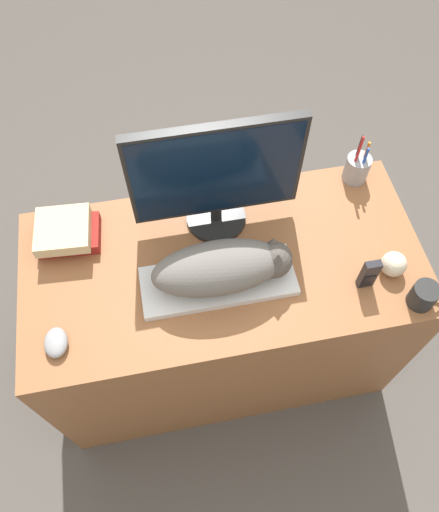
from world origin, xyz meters
TOP-DOWN VIEW (x-y plane):
  - ground_plane at (0.00, 0.00)m, footprint 12.00×12.00m
  - desk at (0.00, 0.31)m, footprint 1.27×0.62m
  - keyboard at (-0.03, 0.24)m, footprint 0.47×0.17m
  - cat at (-0.01, 0.24)m, footprint 0.42×0.17m
  - monitor at (0.01, 0.47)m, footprint 0.52×0.20m
  - computer_mouse at (-0.52, 0.13)m, footprint 0.07×0.09m
  - coffee_mug at (0.55, 0.06)m, footprint 0.11×0.08m
  - pen_cup at (0.51, 0.56)m, footprint 0.08×0.08m
  - baseball at (0.50, 0.18)m, footprint 0.08×0.08m
  - phone at (0.41, 0.15)m, footprint 0.05×0.03m
  - book_stack at (-0.47, 0.48)m, footprint 0.21×0.18m

SIDE VIEW (x-z plane):
  - ground_plane at x=0.00m, z-range 0.00..0.00m
  - desk at x=0.00m, z-range 0.00..0.77m
  - keyboard at x=-0.03m, z-range 0.77..0.80m
  - computer_mouse at x=-0.52m, z-range 0.77..0.81m
  - baseball at x=0.50m, z-range 0.77..0.85m
  - coffee_mug at x=0.55m, z-range 0.77..0.86m
  - book_stack at x=-0.47m, z-range 0.77..0.86m
  - pen_cup at x=0.51m, z-range 0.72..0.93m
  - phone at x=0.41m, z-range 0.77..0.89m
  - cat at x=-0.01m, z-range 0.80..0.94m
  - monitor at x=0.01m, z-range 0.79..1.21m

